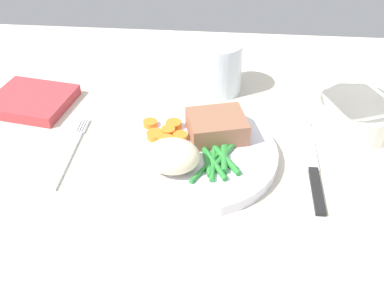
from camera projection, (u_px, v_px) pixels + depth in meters
dining_table at (165, 166)px, 68.42cm from camera, size 120.00×90.00×2.00cm
dinner_plate at (192, 154)px, 67.75cm from camera, size 24.07×24.07×1.60cm
meat_portion at (217, 126)px, 69.11cm from camera, size 9.64×8.87×3.20cm
mashed_potatoes at (173, 156)px, 62.71cm from camera, size 7.20×6.06×4.20cm
carrot_slices at (166, 134)px, 69.49cm from camera, size 7.00×6.90×1.19cm
green_beans at (219, 158)px, 65.20cm from camera, size 6.75×10.19×0.89cm
fork at (70, 152)px, 69.16cm from camera, size 1.44×16.60×0.40cm
knife at (312, 165)px, 66.68cm from camera, size 1.70×20.50×0.64cm
water_glass at (219, 71)px, 81.47cm from camera, size 7.73×7.73×8.78cm
salad_bowl at (357, 111)px, 74.03cm from camera, size 13.80×13.80×4.02cm
napkin at (32, 101)px, 79.12cm from camera, size 14.03×12.92×1.79cm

